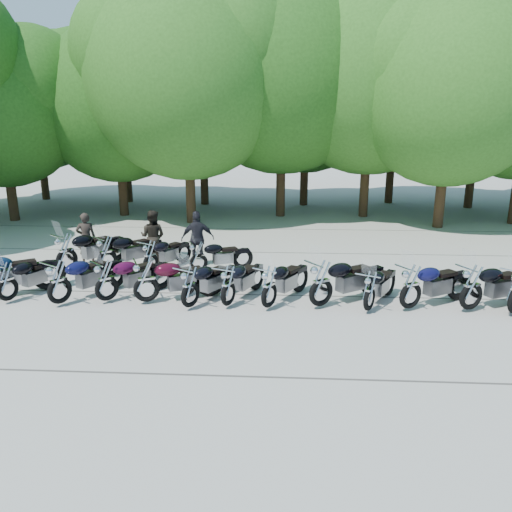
# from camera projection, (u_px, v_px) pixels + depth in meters

# --- Properties ---
(ground) EXTENTS (90.00, 90.00, 0.00)m
(ground) POSITION_uv_depth(u_px,v_px,m) (252.00, 316.00, 12.19)
(ground) COLOR #9C978D
(ground) RESTS_ON ground
(tree_1) EXTENTS (6.97, 6.97, 8.55)m
(tree_1) POSITION_uv_depth(u_px,v_px,m) (1.00, 109.00, 22.34)
(tree_1) COLOR #3A2614
(tree_1) RESTS_ON ground
(tree_2) EXTENTS (7.31, 7.31, 8.97)m
(tree_2) POSITION_uv_depth(u_px,v_px,m) (117.00, 104.00, 23.55)
(tree_2) COLOR #3A2614
(tree_2) RESTS_ON ground
(tree_3) EXTENTS (8.70, 8.70, 10.67)m
(tree_3) POSITION_uv_depth(u_px,v_px,m) (187.00, 79.00, 21.54)
(tree_3) COLOR #3A2614
(tree_3) RESTS_ON ground
(tree_4) EXTENTS (9.13, 9.13, 11.20)m
(tree_4) POSITION_uv_depth(u_px,v_px,m) (282.00, 74.00, 23.00)
(tree_4) COLOR #3A2614
(tree_4) RESTS_ON ground
(tree_5) EXTENTS (9.04, 9.04, 11.10)m
(tree_5) POSITION_uv_depth(u_px,v_px,m) (371.00, 76.00, 22.90)
(tree_5) COLOR #3A2614
(tree_5) RESTS_ON ground
(tree_6) EXTENTS (8.00, 8.00, 9.82)m
(tree_6) POSITION_uv_depth(u_px,v_px,m) (451.00, 90.00, 20.64)
(tree_6) COLOR #3A2614
(tree_6) RESTS_ON ground
(tree_9) EXTENTS (7.59, 7.59, 9.32)m
(tree_9) POSITION_uv_depth(u_px,v_px,m) (36.00, 103.00, 28.41)
(tree_9) COLOR #3A2614
(tree_9) RESTS_ON ground
(tree_10) EXTENTS (7.78, 7.78, 9.55)m
(tree_10) POSITION_uv_depth(u_px,v_px,m) (122.00, 100.00, 27.49)
(tree_10) COLOR #3A2614
(tree_10) RESTS_ON ground
(tree_11) EXTENTS (7.56, 7.56, 9.28)m
(tree_11) POSITION_uv_depth(u_px,v_px,m) (202.00, 103.00, 26.76)
(tree_11) COLOR #3A2614
(tree_11) RESTS_ON ground
(tree_12) EXTENTS (7.88, 7.88, 9.67)m
(tree_12) POSITION_uv_depth(u_px,v_px,m) (306.00, 98.00, 26.43)
(tree_12) COLOR #3A2614
(tree_12) RESTS_ON ground
(tree_13) EXTENTS (8.31, 8.31, 10.20)m
(tree_13) POSITION_uv_depth(u_px,v_px,m) (396.00, 92.00, 27.04)
(tree_13) COLOR #3A2614
(tree_13) RESTS_ON ground
(tree_14) EXTENTS (8.02, 8.02, 9.84)m
(tree_14) POSITION_uv_depth(u_px,v_px,m) (480.00, 95.00, 25.54)
(tree_14) COLOR #3A2614
(tree_14) RESTS_ON ground
(motorcycle_1) EXTENTS (1.48, 2.24, 1.22)m
(motorcycle_1) POSITION_uv_depth(u_px,v_px,m) (6.00, 280.00, 12.90)
(motorcycle_1) COLOR black
(motorcycle_1) RESTS_ON ground
(motorcycle_2) EXTENTS (1.90, 2.39, 1.34)m
(motorcycle_2) POSITION_uv_depth(u_px,v_px,m) (59.00, 281.00, 12.66)
(motorcycle_2) COLOR #0C0E36
(motorcycle_2) RESTS_ON ground
(motorcycle_3) EXTENTS (2.08, 2.12, 1.29)m
(motorcycle_3) POSITION_uv_depth(u_px,v_px,m) (106.00, 279.00, 12.87)
(motorcycle_3) COLOR #3C0827
(motorcycle_3) RESTS_ON ground
(motorcycle_4) EXTENTS (2.45, 1.63, 1.34)m
(motorcycle_4) POSITION_uv_depth(u_px,v_px,m) (146.00, 279.00, 12.78)
(motorcycle_4) COLOR #370716
(motorcycle_4) RESTS_ON ground
(motorcycle_5) EXTENTS (1.73, 2.26, 1.26)m
(motorcycle_5) POSITION_uv_depth(u_px,v_px,m) (190.00, 286.00, 12.44)
(motorcycle_5) COLOR black
(motorcycle_5) RESTS_ON ground
(motorcycle_6) EXTENTS (1.49, 2.25, 1.23)m
(motorcycle_6) POSITION_uv_depth(u_px,v_px,m) (228.00, 285.00, 12.56)
(motorcycle_6) COLOR black
(motorcycle_6) RESTS_ON ground
(motorcycle_7) EXTENTS (1.72, 2.28, 1.27)m
(motorcycle_7) POSITION_uv_depth(u_px,v_px,m) (269.00, 286.00, 12.42)
(motorcycle_7) COLOR black
(motorcycle_7) RESTS_ON ground
(motorcycle_8) EXTENTS (2.48, 2.05, 1.41)m
(motorcycle_8) POSITION_uv_depth(u_px,v_px,m) (321.00, 282.00, 12.47)
(motorcycle_8) COLOR black
(motorcycle_8) RESTS_ON ground
(motorcycle_9) EXTENTS (1.58, 2.13, 1.18)m
(motorcycle_9) POSITION_uv_depth(u_px,v_px,m) (370.00, 290.00, 12.24)
(motorcycle_9) COLOR black
(motorcycle_9) RESTS_ON ground
(motorcycle_10) EXTENTS (2.40, 1.83, 1.34)m
(motorcycle_10) POSITION_uv_depth(u_px,v_px,m) (411.00, 285.00, 12.33)
(motorcycle_10) COLOR #0C0C36
(motorcycle_10) RESTS_ON ground
(motorcycle_11) EXTENTS (2.49, 1.70, 1.36)m
(motorcycle_11) POSITION_uv_depth(u_px,v_px,m) (472.00, 286.00, 12.24)
(motorcycle_11) COLOR black
(motorcycle_11) RESTS_ON ground
(motorcycle_14) EXTENTS (2.10, 2.46, 1.41)m
(motorcycle_14) POSITION_uv_depth(u_px,v_px,m) (66.00, 251.00, 15.39)
(motorcycle_14) COLOR black
(motorcycle_14) RESTS_ON ground
(motorcycle_15) EXTENTS (2.14, 2.21, 1.33)m
(motorcycle_15) POSITION_uv_depth(u_px,v_px,m) (107.00, 252.00, 15.38)
(motorcycle_15) COLOR black
(motorcycle_15) RESTS_ON ground
(motorcycle_16) EXTENTS (1.61, 2.13, 1.18)m
(motorcycle_16) POSITION_uv_depth(u_px,v_px,m) (150.00, 256.00, 15.30)
(motorcycle_16) COLOR black
(motorcycle_16) RESTS_ON ground
(motorcycle_17) EXTENTS (2.10, 1.40, 1.15)m
(motorcycle_17) POSITION_uv_depth(u_px,v_px,m) (198.00, 256.00, 15.36)
(motorcycle_17) COLOR black
(motorcycle_17) RESTS_ON ground
(rider_0) EXTENTS (0.72, 0.58, 1.70)m
(rider_0) POSITION_uv_depth(u_px,v_px,m) (86.00, 238.00, 16.43)
(rider_0) COLOR black
(rider_0) RESTS_ON ground
(rider_1) EXTENTS (0.96, 0.80, 1.77)m
(rider_1) POSITION_uv_depth(u_px,v_px,m) (153.00, 237.00, 16.48)
(rider_1) COLOR black
(rider_1) RESTS_ON ground
(rider_2) EXTENTS (1.13, 0.66, 1.81)m
(rider_2) POSITION_uv_depth(u_px,v_px,m) (198.00, 239.00, 16.10)
(rider_2) COLOR black
(rider_2) RESTS_ON ground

